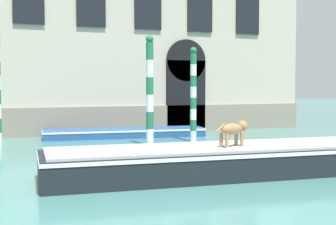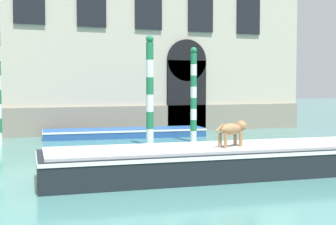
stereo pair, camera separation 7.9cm
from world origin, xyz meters
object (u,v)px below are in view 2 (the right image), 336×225
(dog_on_deck, at_px, (233,129))
(boat_moored_near_palazzo, at_px, (125,132))
(mooring_pole_0, at_px, (194,94))
(mooring_pole_1, at_px, (150,90))
(boat_foreground, at_px, (219,160))

(dog_on_deck, bearing_deg, boat_moored_near_palazzo, 75.84)
(mooring_pole_0, xyz_separation_m, mooring_pole_1, (-1.93, -0.57, 0.16))
(boat_foreground, bearing_deg, mooring_pole_0, 75.61)
(mooring_pole_1, bearing_deg, mooring_pole_0, 16.33)
(boat_foreground, relative_size, dog_on_deck, 9.30)
(boat_foreground, height_order, boat_moored_near_palazzo, boat_foreground)
(mooring_pole_0, height_order, mooring_pole_1, mooring_pole_1)
(boat_moored_near_palazzo, bearing_deg, boat_foreground, -85.23)
(dog_on_deck, bearing_deg, mooring_pole_1, 75.62)
(dog_on_deck, relative_size, mooring_pole_0, 0.26)
(dog_on_deck, distance_m, boat_moored_near_palazzo, 9.02)
(boat_foreground, relative_size, mooring_pole_0, 2.38)
(boat_foreground, height_order, mooring_pole_1, mooring_pole_1)
(mooring_pole_1, bearing_deg, dog_on_deck, -90.16)
(boat_moored_near_palazzo, bearing_deg, mooring_pole_0, -45.65)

